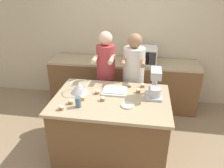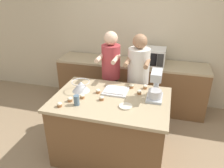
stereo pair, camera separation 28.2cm
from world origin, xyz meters
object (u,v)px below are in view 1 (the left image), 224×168
cupcake_5 (61,107)px  cupcake_3 (138,91)px  stand_mixer (155,85)px  drinking_glass (78,102)px  cupcake_0 (143,85)px  microwave_oven (142,55)px  baking_tray (115,91)px  cupcake_2 (103,99)px  cupcake_4 (97,92)px  person_left (106,77)px  small_plate (128,105)px  cupcake_1 (71,102)px  cupcake_6 (129,85)px  cupcake_7 (82,98)px  person_right (133,80)px  mixing_bowl (79,87)px

cupcake_5 → cupcake_3: bearing=33.4°
stand_mixer → cupcake_5: size_ratio=6.25×
stand_mixer → drinking_glass: size_ratio=3.00×
stand_mixer → cupcake_0: bearing=121.5°
microwave_oven → drinking_glass: (-0.70, -1.69, -0.09)m
baking_tray → cupcake_3: (0.32, 0.03, 0.01)m
stand_mixer → drinking_glass: 1.01m
cupcake_2 → stand_mixer: bearing=18.7°
drinking_glass → cupcake_4: size_ratio=2.09×
person_left → drinking_glass: person_left is taller
small_plate → microwave_oven: bearing=85.9°
drinking_glass → cupcake_3: bearing=34.8°
microwave_oven → cupcake_1: microwave_oven is taller
cupcake_1 → small_plate: bearing=4.4°
person_left → cupcake_3: 0.78m
cupcake_5 → cupcake_6: size_ratio=1.00×
microwave_oven → person_left: bearing=-130.2°
microwave_oven → cupcake_5: size_ratio=8.62×
small_plate → stand_mixer: bearing=43.3°
microwave_oven → cupcake_6: (-0.14, -1.05, -0.13)m
person_left → cupcake_6: size_ratio=26.06×
cupcake_3 → cupcake_7: size_ratio=1.00×
person_right → cupcake_1: 1.22m
cupcake_6 → cupcake_7: (-0.56, -0.47, 0.00)m
stand_mixer → cupcake_0: stand_mixer is taller
cupcake_2 → cupcake_3: same height
mixing_bowl → baking_tray: 0.49m
baking_tray → cupcake_4: (-0.23, -0.10, 0.01)m
person_right → cupcake_3: (0.10, -0.55, 0.10)m
cupcake_4 → person_right: bearing=56.5°
cupcake_6 → cupcake_5: bearing=-135.5°
baking_tray → cupcake_2: size_ratio=5.30×
microwave_oven → cupcake_3: microwave_oven is taller
cupcake_3 → cupcake_6: 0.21m
cupcake_1 → cupcake_7: same height
cupcake_4 → cupcake_5: same height
person_right → baking_tray: size_ratio=4.87×
person_left → stand_mixer: person_left is taller
person_right → cupcake_2: bearing=-111.6°
small_plate → cupcake_5: cupcake_5 is taller
drinking_glass → person_left: bearing=81.8°
cupcake_0 → cupcake_2: bearing=-136.1°
cupcake_1 → cupcake_5: size_ratio=1.00×
cupcake_1 → cupcake_4: same height
cupcake_2 → cupcake_4: size_ratio=1.00×
cupcake_3 → stand_mixer: bearing=-19.4°
person_left → person_right: 0.45m
cupcake_0 → person_left: bearing=148.8°
small_plate → cupcake_1: bearing=-175.6°
cupcake_5 → stand_mixer: bearing=24.8°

